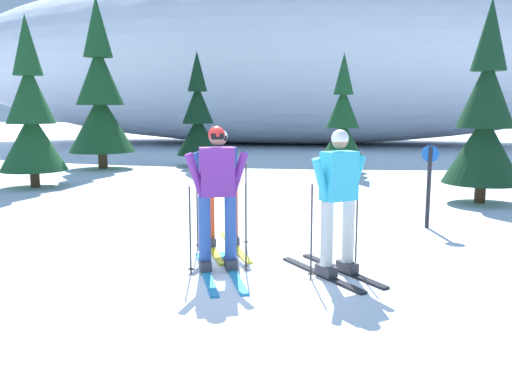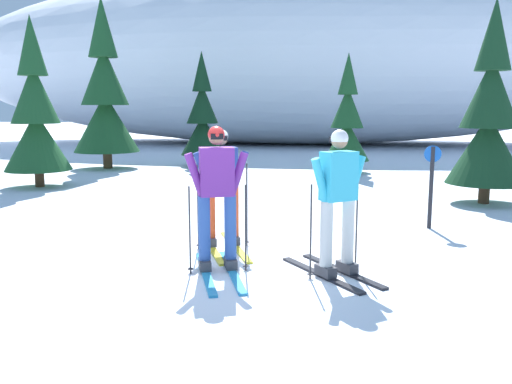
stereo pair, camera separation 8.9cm
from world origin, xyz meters
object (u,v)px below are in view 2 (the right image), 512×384
object	(u,v)px
pine_tree_far_right	(489,120)
pine_tree_center_left	(105,98)
skier_cyan_jacket	(338,200)
pine_tree_far_left	(36,116)
pine_tree_center_right	(347,123)
pine_tree_center	(202,119)
skier_navy_jacket	(222,186)
skier_purple_jacket	(217,196)
trail_marker_post	(431,182)

from	to	relation	value
pine_tree_far_right	pine_tree_center_left	bearing A→B (deg)	154.10
skier_cyan_jacket	pine_tree_center_left	bearing A→B (deg)	125.11
pine_tree_far_left	pine_tree_center_right	bearing A→B (deg)	28.01
pine_tree_center	pine_tree_far_right	distance (m)	9.83
pine_tree_center_left	pine_tree_far_right	world-z (taller)	pine_tree_center_left
pine_tree_far_left	pine_tree_center_right	xyz separation A→B (m)	(7.88, 4.19, -0.26)
pine_tree_center_left	pine_tree_far_right	size ratio (longest dim) A/B	1.31
pine_tree_far_left	pine_tree_center	xyz separation A→B (m)	(3.03, 5.30, -0.16)
skier_navy_jacket	pine_tree_center_right	distance (m)	9.63
skier_navy_jacket	pine_tree_far_right	size ratio (longest dim) A/B	0.42
skier_purple_jacket	pine_tree_far_left	size ratio (longest dim) A/B	0.42
pine_tree_center	trail_marker_post	distance (m)	10.73
pine_tree_far_left	pine_tree_far_right	distance (m)	10.68
trail_marker_post	pine_tree_far_right	bearing A→B (deg)	58.77
pine_tree_far_right	skier_cyan_jacket	bearing A→B (deg)	-120.30
pine_tree_center	trail_marker_post	size ratio (longest dim) A/B	2.78
pine_tree_far_left	pine_tree_center_left	xyz separation A→B (m)	(0.03, 4.21, 0.52)
skier_cyan_jacket	pine_tree_center	size ratio (longest dim) A/B	0.46
skier_cyan_jacket	skier_purple_jacket	bearing A→B (deg)	-179.91
skier_purple_jacket	pine_tree_far_left	world-z (taller)	pine_tree_far_left
skier_purple_jacket	pine_tree_far_right	bearing A→B (deg)	49.49
pine_tree_far_left	pine_tree_far_right	xyz separation A→B (m)	(10.64, -0.93, -0.02)
skier_purple_jacket	pine_tree_center_right	xyz separation A→B (m)	(1.88, 10.55, 0.59)
skier_navy_jacket	pine_tree_center	size ratio (longest dim) A/B	0.46
skier_navy_jacket	pine_tree_center	distance (m)	10.88
skier_cyan_jacket	pine_tree_center_right	bearing A→B (deg)	87.75
skier_purple_jacket	pine_tree_far_right	distance (m)	7.18
pine_tree_center	trail_marker_post	xyz separation A→B (m)	(6.03, -8.83, -0.83)
pine_tree_far_left	pine_tree_center_left	bearing A→B (deg)	89.55
pine_tree_center	pine_tree_center_right	world-z (taller)	pine_tree_center
skier_purple_jacket	pine_tree_center	xyz separation A→B (m)	(-2.97, 11.66, 0.68)
skier_purple_jacket	pine_tree_center_right	size ratio (longest dim) A/B	0.49
skier_cyan_jacket	pine_tree_far_right	distance (m)	6.34
skier_purple_jacket	pine_tree_center	bearing A→B (deg)	104.29
skier_purple_jacket	pine_tree_center	world-z (taller)	pine_tree_center
skier_navy_jacket	pine_tree_center_right	bearing A→B (deg)	77.64
pine_tree_center_left	pine_tree_center_right	world-z (taller)	pine_tree_center_left
pine_tree_center	pine_tree_far_left	bearing A→B (deg)	-119.76
skier_navy_jacket	pine_tree_center_left	size ratio (longest dim) A/B	0.32
skier_cyan_jacket	pine_tree_far_right	size ratio (longest dim) A/B	0.42
pine_tree_center_right	trail_marker_post	size ratio (longest dim) A/B	2.62
skier_cyan_jacket	trail_marker_post	size ratio (longest dim) A/B	1.27
skier_purple_jacket	pine_tree_far_right	size ratio (longest dim) A/B	0.43
skier_navy_jacket	trail_marker_post	size ratio (longest dim) A/B	1.28
skier_purple_jacket	pine_tree_far_right	xyz separation A→B (m)	(4.64, 5.43, 0.82)
pine_tree_center	pine_tree_far_right	xyz separation A→B (m)	(7.61, -6.23, 0.14)
skier_cyan_jacket	pine_tree_far_left	xyz separation A→B (m)	(-7.47, 6.36, 0.86)
pine_tree_far_right	trail_marker_post	size ratio (longest dim) A/B	3.02
pine_tree_center_right	trail_marker_post	bearing A→B (deg)	-81.34
pine_tree_far_right	trail_marker_post	world-z (taller)	pine_tree_far_right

